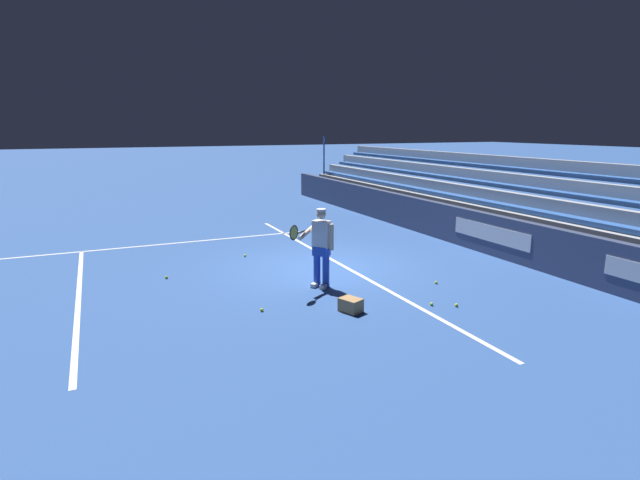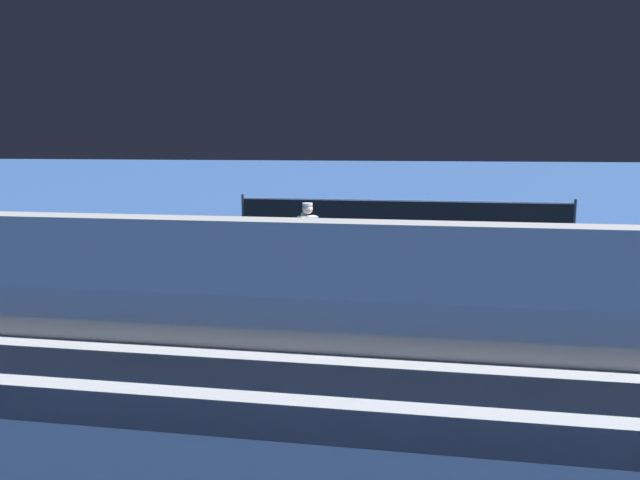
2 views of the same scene
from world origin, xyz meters
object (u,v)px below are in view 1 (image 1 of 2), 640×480
object	(u,v)px
ball_box_cardboard	(351,305)
tennis_ball_midcourt	(262,310)
tennis_ball_toward_net	(166,277)
tennis_ball_stray_back	(456,305)
tennis_ball_far_left	(432,304)
tennis_ball_by_box	(314,242)
tennis_player	(321,247)
tennis_ball_far_right	(436,282)
tennis_ball_near_player	(245,256)

from	to	relation	value
ball_box_cardboard	tennis_ball_midcourt	bearing A→B (deg)	65.77
tennis_ball_toward_net	tennis_ball_stray_back	xyz separation A→B (m)	(-4.21, -4.87, 0.00)
tennis_ball_far_left	tennis_ball_midcourt	xyz separation A→B (m)	(1.06, 3.11, 0.00)
tennis_ball_toward_net	tennis_ball_by_box	distance (m)	4.90
tennis_player	tennis_ball_far_right	distance (m)	2.71
tennis_ball_far_right	tennis_ball_toward_net	size ratio (longest dim) A/B	1.00
tennis_player	tennis_ball_by_box	bearing A→B (deg)	-21.65
tennis_player	tennis_ball_by_box	world-z (taller)	tennis_player
tennis_ball_far_right	tennis_ball_toward_net	bearing A→B (deg)	62.03
tennis_player	tennis_ball_toward_net	distance (m)	3.69
tennis_ball_far_right	tennis_ball_near_player	world-z (taller)	same
tennis_ball_midcourt	tennis_ball_by_box	world-z (taller)	same
tennis_ball_by_box	tennis_ball_stray_back	size ratio (longest dim) A/B	1.00
tennis_ball_stray_back	tennis_ball_midcourt	bearing A→B (deg)	69.69
tennis_player	tennis_ball_near_player	size ratio (longest dim) A/B	25.98
ball_box_cardboard	tennis_ball_midcourt	size ratio (longest dim) A/B	6.06
tennis_ball_toward_net	tennis_ball_near_player	bearing A→B (deg)	-61.83
tennis_player	tennis_ball_near_player	xyz separation A→B (m)	(3.18, 0.78, -0.86)
tennis_ball_toward_net	tennis_ball_by_box	size ratio (longest dim) A/B	1.00
tennis_ball_stray_back	tennis_ball_toward_net	bearing A→B (deg)	49.16
tennis_ball_by_box	tennis_ball_stray_back	bearing A→B (deg)	-176.72
tennis_ball_toward_net	tennis_ball_stray_back	world-z (taller)	same
tennis_ball_midcourt	tennis_ball_toward_net	bearing A→B (deg)	24.97
tennis_ball_far_right	tennis_ball_toward_net	world-z (taller)	same
tennis_ball_near_player	tennis_ball_midcourt	distance (m)	4.17
tennis_ball_far_right	tennis_ball_far_left	distance (m)	1.44
tennis_ball_far_right	tennis_ball_by_box	xyz separation A→B (m)	(4.75, 0.88, 0.00)
tennis_player	tennis_ball_toward_net	size ratio (longest dim) A/B	25.98
tennis_ball_far_left	tennis_ball_by_box	size ratio (longest dim) A/B	1.00
ball_box_cardboard	tennis_ball_near_player	bearing A→B (deg)	8.21
tennis_ball_by_box	tennis_ball_midcourt	bearing A→B (deg)	146.52
tennis_player	tennis_ball_far_left	world-z (taller)	tennis_player
tennis_ball_by_box	tennis_ball_stray_back	world-z (taller)	same
tennis_ball_far_right	tennis_ball_by_box	world-z (taller)	same
tennis_ball_near_player	tennis_ball_stray_back	world-z (taller)	same
tennis_player	ball_box_cardboard	bearing A→B (deg)	176.54
tennis_ball_far_right	tennis_ball_by_box	distance (m)	4.83
tennis_ball_far_left	tennis_ball_toward_net	world-z (taller)	same
tennis_player	ball_box_cardboard	size ratio (longest dim) A/B	4.29
tennis_player	tennis_ball_midcourt	xyz separation A→B (m)	(-0.90, 1.62, -0.86)
tennis_ball_near_player	tennis_ball_by_box	distance (m)	2.43
tennis_ball_midcourt	tennis_ball_near_player	bearing A→B (deg)	-11.62
tennis_ball_near_player	tennis_ball_by_box	size ratio (longest dim) A/B	1.00
tennis_ball_toward_net	tennis_player	bearing A→B (deg)	-123.94
tennis_ball_far_left	tennis_ball_by_box	distance (m)	5.84
tennis_player	tennis_ball_near_player	distance (m)	3.39
tennis_ball_near_player	tennis_ball_by_box	xyz separation A→B (m)	(0.71, -2.33, 0.00)
ball_box_cardboard	tennis_ball_far_right	size ratio (longest dim) A/B	6.06
tennis_ball_by_box	tennis_ball_near_player	bearing A→B (deg)	106.86
tennis_ball_toward_net	tennis_ball_stray_back	distance (m)	6.44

